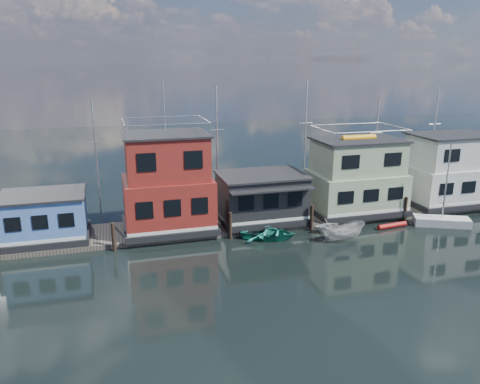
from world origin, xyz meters
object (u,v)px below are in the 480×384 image
object	(u,v)px
houseboat_green	(356,177)
red_kayak	(392,225)
motorboat	(344,232)
dinghy_teal	(268,233)
day_sailer	(442,221)
houseboat_dark	(261,197)
houseboat_red	(168,184)
dinghy_white	(326,225)
houseboat_white	(449,171)
houseboat_blue	(44,217)

from	to	relation	value
houseboat_green	red_kayak	size ratio (longest dim) A/B	2.96
motorboat	dinghy_teal	world-z (taller)	motorboat
day_sailer	houseboat_dark	bearing A→B (deg)	-172.84
houseboat_red	dinghy_white	xyz separation A→B (m)	(12.53, -3.54, -3.49)
houseboat_white	dinghy_teal	world-z (taller)	houseboat_white
houseboat_red	day_sailer	world-z (taller)	houseboat_red
red_kayak	dinghy_teal	bearing A→B (deg)	170.63
houseboat_dark	houseboat_white	bearing A→B (deg)	0.06
day_sailer	red_kayak	size ratio (longest dim) A/B	2.54
houseboat_dark	dinghy_teal	size ratio (longest dim) A/B	1.69
houseboat_blue	red_kayak	size ratio (longest dim) A/B	2.26
houseboat_green	day_sailer	xyz separation A→B (m)	(5.86, -4.72, -3.13)
houseboat_blue	dinghy_white	xyz separation A→B (m)	(22.03, -3.54, -1.60)
day_sailer	dinghy_teal	world-z (taller)	day_sailer
dinghy_white	houseboat_blue	bearing A→B (deg)	75.13
day_sailer	motorboat	bearing A→B (deg)	-150.77
houseboat_red	dinghy_teal	world-z (taller)	houseboat_red
houseboat_red	houseboat_white	bearing A→B (deg)	0.00
houseboat_red	day_sailer	bearing A→B (deg)	-11.66
day_sailer	dinghy_teal	size ratio (longest dim) A/B	1.65
houseboat_blue	day_sailer	size ratio (longest dim) A/B	0.89
houseboat_white	day_sailer	size ratio (longest dim) A/B	1.17
dinghy_white	houseboat_green	bearing A→B (deg)	-57.37
houseboat_dark	motorboat	xyz separation A→B (m)	(5.08, -5.47, -1.72)
houseboat_blue	houseboat_dark	bearing A→B (deg)	-0.06
motorboat	day_sailer	xyz separation A→B (m)	(9.79, 0.78, -0.27)
houseboat_blue	motorboat	xyz separation A→B (m)	(22.58, -5.49, -1.51)
houseboat_dark	houseboat_blue	bearing A→B (deg)	179.94
houseboat_green	dinghy_white	world-z (taller)	houseboat_green
motorboat	day_sailer	distance (m)	9.82
houseboat_red	houseboat_white	size ratio (longest dim) A/B	1.41
houseboat_green	houseboat_white	xyz separation A→B (m)	(10.00, -0.00, -0.01)
dinghy_white	red_kayak	bearing A→B (deg)	-101.03
houseboat_dark	houseboat_green	xyz separation A→B (m)	(9.00, 0.02, 1.13)
red_kayak	houseboat_dark	bearing A→B (deg)	151.91
houseboat_white	red_kayak	xyz separation A→B (m)	(-8.59, -4.09, -3.33)
houseboat_blue	houseboat_red	bearing A→B (deg)	0.00
houseboat_blue	houseboat_white	world-z (taller)	houseboat_white
houseboat_dark	motorboat	size ratio (longest dim) A/B	2.05
dinghy_teal	houseboat_white	bearing A→B (deg)	-53.65
houseboat_blue	red_kayak	distance (m)	28.28
houseboat_red	houseboat_green	size ratio (longest dim) A/B	1.41
dinghy_teal	houseboat_blue	bearing A→B (deg)	104.01
houseboat_dark	houseboat_green	world-z (taller)	houseboat_green
motorboat	dinghy_teal	size ratio (longest dim) A/B	0.82
houseboat_green	day_sailer	distance (m)	8.15
dinghy_white	day_sailer	bearing A→B (deg)	-102.22
dinghy_white	dinghy_teal	size ratio (longest dim) A/B	0.53
houseboat_dark	dinghy_white	bearing A→B (deg)	-37.89
houseboat_blue	dinghy_teal	size ratio (longest dim) A/B	1.46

